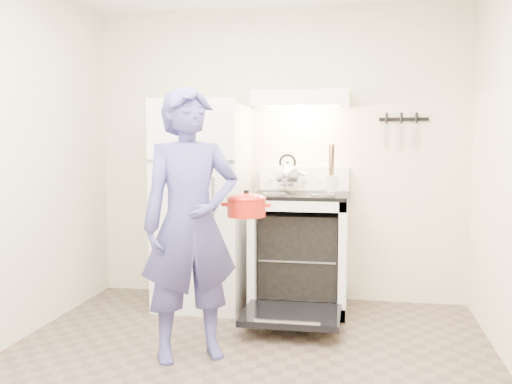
# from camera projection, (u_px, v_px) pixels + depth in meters

# --- Properties ---
(floor) EXTENTS (3.60, 3.60, 0.00)m
(floor) POSITION_uv_depth(u_px,v_px,m) (234.00, 380.00, 3.29)
(floor) COLOR brown
(floor) RESTS_ON ground
(back_wall) EXTENTS (3.20, 0.02, 2.50)m
(back_wall) POSITION_uv_depth(u_px,v_px,m) (278.00, 155.00, 4.94)
(back_wall) COLOR beige
(back_wall) RESTS_ON ground
(refrigerator) EXTENTS (0.70, 0.70, 1.70)m
(refrigerator) POSITION_uv_depth(u_px,v_px,m) (203.00, 204.00, 4.73)
(refrigerator) COLOR white
(refrigerator) RESTS_ON floor
(stove_body) EXTENTS (0.76, 0.65, 0.92)m
(stove_body) POSITION_uv_depth(u_px,v_px,m) (300.00, 253.00, 4.65)
(stove_body) COLOR white
(stove_body) RESTS_ON floor
(cooktop) EXTENTS (0.76, 0.65, 0.03)m
(cooktop) POSITION_uv_depth(u_px,v_px,m) (301.00, 195.00, 4.61)
(cooktop) COLOR black
(cooktop) RESTS_ON stove_body
(backsplash) EXTENTS (0.76, 0.07, 0.20)m
(backsplash) POSITION_uv_depth(u_px,v_px,m) (304.00, 179.00, 4.87)
(backsplash) COLOR white
(backsplash) RESTS_ON cooktop
(oven_door) EXTENTS (0.70, 0.54, 0.04)m
(oven_door) POSITION_uv_depth(u_px,v_px,m) (291.00, 315.00, 4.10)
(oven_door) COLOR black
(oven_door) RESTS_ON floor
(oven_rack) EXTENTS (0.60, 0.52, 0.01)m
(oven_rack) POSITION_uv_depth(u_px,v_px,m) (300.00, 255.00, 4.65)
(oven_rack) COLOR gray
(oven_rack) RESTS_ON stove_body
(range_hood) EXTENTS (0.76, 0.50, 0.12)m
(range_hood) POSITION_uv_depth(u_px,v_px,m) (302.00, 99.00, 4.61)
(range_hood) COLOR white
(range_hood) RESTS_ON back_wall
(knife_strip) EXTENTS (0.40, 0.02, 0.03)m
(knife_strip) POSITION_uv_depth(u_px,v_px,m) (404.00, 119.00, 4.71)
(knife_strip) COLOR black
(knife_strip) RESTS_ON back_wall
(pizza_stone) EXTENTS (0.31, 0.31, 0.02)m
(pizza_stone) POSITION_uv_depth(u_px,v_px,m) (307.00, 253.00, 4.70)
(pizza_stone) COLOR #907051
(pizza_stone) RESTS_ON oven_rack
(tea_kettle) EXTENTS (0.26, 0.21, 0.31)m
(tea_kettle) POSITION_uv_depth(u_px,v_px,m) (287.00, 173.00, 4.67)
(tea_kettle) COLOR silver
(tea_kettle) RESTS_ON cooktop
(utensil_jar) EXTENTS (0.10, 0.10, 0.13)m
(utensil_jar) POSITION_uv_depth(u_px,v_px,m) (331.00, 184.00, 4.40)
(utensil_jar) COLOR silver
(utensil_jar) RESTS_ON cooktop
(person) EXTENTS (0.74, 0.67, 1.71)m
(person) POSITION_uv_depth(u_px,v_px,m) (191.00, 225.00, 3.57)
(person) COLOR #3E3E7C
(person) RESTS_ON floor
(dutch_oven) EXTENTS (0.32, 0.25, 0.22)m
(dutch_oven) POSITION_uv_depth(u_px,v_px,m) (246.00, 208.00, 3.72)
(dutch_oven) COLOR red
(dutch_oven) RESTS_ON person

